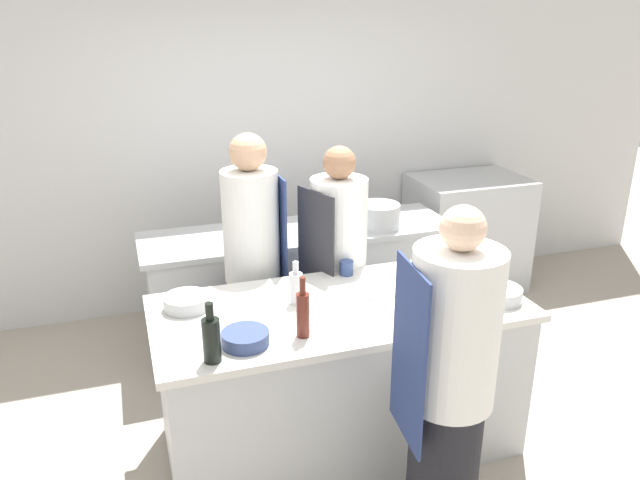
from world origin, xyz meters
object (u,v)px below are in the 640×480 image
object	(u,v)px
oven_range	(466,233)
cup	(346,268)
bottle_cooking_oil	(432,281)
stockpot	(379,216)
chef_at_stove	(253,268)
bowl_mixing_large	(245,338)
bowl_prep_small	(498,294)
bottle_wine	(303,313)
bottle_vinegar	(416,283)
bottle_olive_oil	(211,338)
bottle_sauce	(296,287)
chef_at_pass_far	(338,273)
bowl_ceramic_blue	(187,302)
chef_at_prep_near	(449,388)

from	to	relation	value
oven_range	cup	world-z (taller)	oven_range
bottle_cooking_oil	stockpot	world-z (taller)	bottle_cooking_oil
chef_at_stove	cup	distance (m)	0.61
bowl_mixing_large	bowl_prep_small	world-z (taller)	bowl_prep_small
bottle_wine	bottle_vinegar	bearing A→B (deg)	15.36
bottle_olive_oil	bottle_wine	world-z (taller)	bottle_wine
chef_at_stove	bottle_olive_oil	size ratio (longest dim) A/B	5.91
bottle_olive_oil	bottle_vinegar	size ratio (longest dim) A/B	1.17
bottle_vinegar	bottle_sauce	distance (m)	0.65
bowl_prep_small	cup	xyz separation A→B (m)	(-0.66, 0.59, 0.01)
chef_at_pass_far	bowl_mixing_large	world-z (taller)	chef_at_pass_far
chef_at_stove	bottle_olive_oil	xyz separation A→B (m)	(-0.42, -1.07, 0.15)
bowl_prep_small	stockpot	size ratio (longest dim) A/B	0.84
bottle_vinegar	bottle_wine	distance (m)	0.73
oven_range	bottle_cooking_oil	world-z (taller)	bottle_cooking_oil
bowl_prep_small	bottle_cooking_oil	bearing A→B (deg)	154.39
oven_range	bowl_ceramic_blue	world-z (taller)	oven_range
chef_at_pass_far	bottle_wine	world-z (taller)	chef_at_pass_far
oven_range	chef_at_stove	world-z (taller)	chef_at_stove
bowl_ceramic_blue	stockpot	distance (m)	1.73
chef_at_prep_near	bowl_ceramic_blue	world-z (taller)	chef_at_prep_near
bottle_vinegar	bottle_olive_oil	bearing A→B (deg)	-166.28
bottle_vinegar	bottle_wine	size ratio (longest dim) A/B	0.79
chef_at_stove	bottle_olive_oil	distance (m)	1.16
chef_at_stove	bowl_mixing_large	distance (m)	1.01
bottle_sauce	bowl_mixing_large	distance (m)	0.50
chef_at_pass_far	cup	bearing A→B (deg)	152.92
bottle_sauce	stockpot	distance (m)	1.36
chef_at_pass_far	bottle_olive_oil	bearing A→B (deg)	113.88
oven_range	chef_at_pass_far	bearing A→B (deg)	-145.14
oven_range	chef_at_pass_far	world-z (taller)	chef_at_pass_far
bottle_olive_oil	bowl_mixing_large	world-z (taller)	bottle_olive_oil
bottle_olive_oil	bottle_wine	distance (m)	0.47
bowl_mixing_large	stockpot	size ratio (longest dim) A/B	0.74
chef_at_pass_far	bowl_prep_small	bearing A→B (deg)	-162.33
bottle_olive_oil	bottle_cooking_oil	xyz separation A→B (m)	(1.26, 0.29, -0.02)
oven_range	bowl_ceramic_blue	xyz separation A→B (m)	(-2.63, -1.51, 0.43)
oven_range	bottle_sauce	bearing A→B (deg)	-141.56
bottle_sauce	bowl_mixing_large	world-z (taller)	bottle_sauce
bottle_olive_oil	bottle_cooking_oil	world-z (taller)	bottle_olive_oil
chef_at_prep_near	bottle_wine	world-z (taller)	chef_at_prep_near
bottle_wine	bowl_ceramic_blue	size ratio (longest dim) A/B	1.28
oven_range	bottle_cooking_oil	bearing A→B (deg)	-126.49
bottle_cooking_oil	stockpot	bearing A→B (deg)	81.01
bottle_sauce	bottle_wine	bearing A→B (deg)	-100.81
bowl_ceramic_blue	bottle_olive_oil	bearing A→B (deg)	-85.33
chef_at_pass_far	oven_range	bearing A→B (deg)	-76.08
chef_at_stove	bottle_wine	bearing A→B (deg)	0.92
chef_at_stove	stockpot	size ratio (longest dim) A/B	5.57
chef_at_prep_near	bowl_prep_small	distance (m)	0.85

